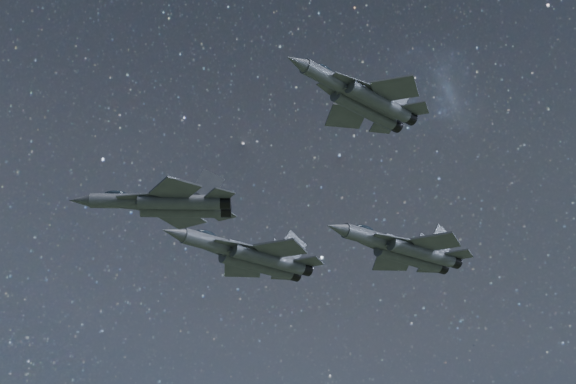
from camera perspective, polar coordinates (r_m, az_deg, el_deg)
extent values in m
cylinder|color=#363A44|center=(80.41, -11.43, -0.63)|extent=(7.17, 3.24, 1.48)
cone|color=#363A44|center=(81.31, -14.59, -0.58)|extent=(2.54, 1.87, 1.33)
ellipsoid|color=black|center=(80.92, -12.18, -0.17)|extent=(2.44, 1.55, 0.73)
cube|color=#363A44|center=(79.69, -7.93, -0.72)|extent=(7.89, 3.39, 1.23)
cylinder|color=#363A44|center=(78.62, -7.74, -0.70)|extent=(8.09, 3.49, 1.48)
cylinder|color=#363A44|center=(80.32, -7.62, -1.29)|extent=(8.09, 3.49, 1.48)
cylinder|color=black|center=(78.27, -4.56, -0.75)|extent=(1.55, 1.64, 1.37)
cylinder|color=black|center=(79.98, -4.51, -1.34)|extent=(1.55, 1.64, 1.37)
cube|color=#363A44|center=(78.95, -10.35, -0.32)|extent=(4.89, 3.10, 0.11)
cube|color=#363A44|center=(81.23, -10.12, -1.12)|extent=(5.00, 1.38, 0.11)
cube|color=#363A44|center=(76.69, -8.03, 0.18)|extent=(4.64, 4.96, 0.19)
cube|color=#363A44|center=(82.47, -7.60, -1.85)|extent=(5.45, 5.42, 0.19)
cube|color=#363A44|center=(77.27, -4.88, -0.22)|extent=(2.72, 2.86, 0.14)
cube|color=#363A44|center=(81.19, -4.74, -1.59)|extent=(3.22, 3.22, 0.14)
cube|color=#363A44|center=(78.96, -5.69, 0.52)|extent=(3.16, 1.25, 3.38)
cube|color=#363A44|center=(81.07, -5.59, -0.24)|extent=(3.28, 0.74, 3.38)
cylinder|color=#363A44|center=(89.80, -5.14, -3.73)|extent=(8.46, 4.47, 1.76)
cone|color=#363A44|center=(87.37, -8.17, -2.88)|extent=(3.08, 2.40, 1.58)
ellipsoid|color=black|center=(89.50, -5.86, -3.02)|extent=(2.93, 2.02, 0.87)
cube|color=#363A44|center=(92.69, -2.05, -4.61)|extent=(9.29, 4.71, 1.47)
cylinder|color=#363A44|center=(91.87, -1.42, -4.76)|extent=(9.53, 4.85, 1.76)
cylinder|color=#363A44|center=(93.60, -2.22, -5.17)|extent=(9.53, 4.85, 1.76)
cylinder|color=black|center=(94.73, 1.16, -5.45)|extent=(1.93, 2.03, 1.63)
cylinder|color=black|center=(96.41, 0.35, -5.84)|extent=(1.93, 2.03, 1.63)
cube|color=#363A44|center=(89.53, -3.52, -3.81)|extent=(5.99, 2.11, 0.14)
cube|color=#363A44|center=(91.92, -4.57, -4.40)|extent=(5.69, 4.06, 0.14)
cube|color=#363A44|center=(89.79, -0.54, -4.07)|extent=(6.47, 6.38, 0.23)
cube|color=#363A44|center=(95.68, -3.25, -5.49)|extent=(5.23, 5.66, 0.23)
cube|color=#363A44|center=(93.47, 1.49, -5.00)|extent=(3.83, 3.81, 0.17)
cube|color=#363A44|center=(97.34, -0.39, -5.91)|extent=(3.06, 3.25, 0.17)
cube|color=#363A44|center=(94.25, 0.33, -3.94)|extent=(3.85, 1.19, 4.02)
cube|color=#363A44|center=(96.35, -0.68, -4.46)|extent=(3.65, 1.78, 4.02)
cylinder|color=#363A44|center=(68.84, 3.16, 7.92)|extent=(6.34, 3.87, 1.34)
cone|color=#363A44|center=(66.52, 0.58, 9.26)|extent=(2.38, 1.96, 1.20)
ellipsoid|color=black|center=(68.62, 2.52, 8.69)|extent=(2.24, 1.67, 0.66)
cube|color=#363A44|center=(71.53, 5.75, 6.52)|extent=(6.94, 4.11, 1.12)
cylinder|color=#363A44|center=(71.05, 6.46, 6.43)|extent=(7.12, 4.23, 1.34)
cylinder|color=#363A44|center=(72.01, 5.45, 5.88)|extent=(7.12, 4.23, 1.34)
cylinder|color=black|center=(73.62, 8.56, 5.29)|extent=(1.53, 1.59, 1.24)
cylinder|color=black|center=(74.55, 7.56, 4.78)|extent=(1.53, 1.59, 1.24)
cube|color=#363A44|center=(69.04, 4.77, 7.76)|extent=(4.57, 1.98, 0.10)
cube|color=#363A44|center=(70.37, 3.41, 6.97)|extent=(4.18, 3.38, 0.10)
cube|color=#363A44|center=(69.92, 7.60, 7.28)|extent=(4.88, 4.76, 0.17)
cube|color=#363A44|center=(73.19, 4.18, 5.40)|extent=(3.71, 4.08, 0.17)
cube|color=#363A44|center=(72.90, 9.04, 5.84)|extent=(2.90, 2.86, 0.13)
cube|color=#363A44|center=(75.03, 6.74, 4.65)|extent=(2.17, 2.32, 0.13)
cube|color=#363A44|center=(73.43, 7.85, 6.85)|extent=(2.86, 1.15, 3.06)
cube|color=#363A44|center=(74.59, 6.61, 6.18)|extent=(2.67, 1.59, 3.06)
cylinder|color=#363A44|center=(88.00, 6.12, -3.32)|extent=(8.04, 3.97, 1.67)
cone|color=#363A44|center=(85.01, 3.46, -2.56)|extent=(2.90, 2.20, 1.50)
ellipsoid|color=black|center=(87.55, 5.45, -2.66)|extent=(2.76, 1.83, 0.82)
cube|color=#363A44|center=(91.42, 8.80, -4.11)|extent=(8.84, 4.16, 1.39)
cylinder|color=#363A44|center=(90.81, 9.48, -4.22)|extent=(9.06, 4.29, 1.67)
cylinder|color=#363A44|center=(92.24, 8.58, -4.65)|extent=(9.06, 4.29, 1.67)
cylinder|color=black|center=(94.07, 11.68, -4.84)|extent=(1.79, 1.89, 1.54)
cylinder|color=black|center=(95.45, 10.78, -5.24)|extent=(1.79, 1.89, 1.54)
cube|color=#363A44|center=(88.13, 7.68, -3.36)|extent=(5.65, 1.80, 0.13)
cube|color=#363A44|center=(90.11, 6.48, -3.97)|extent=(5.44, 3.68, 0.13)
cube|color=#363A44|center=(89.07, 10.48, -3.54)|extent=(6.13, 6.07, 0.21)
cube|color=#363A44|center=(93.93, 7.42, -5.00)|extent=(5.08, 5.46, 0.21)
cube|color=#363A44|center=(92.98, 12.08, -4.39)|extent=(3.63, 3.62, 0.16)
cube|color=#363A44|center=(96.15, 10.01, -5.34)|extent=(2.98, 3.14, 0.16)
cube|color=#363A44|center=(93.44, 10.89, -3.41)|extent=(3.67, 0.99, 3.80)
cube|color=#363A44|center=(95.17, 9.78, -3.95)|extent=(3.50, 1.56, 3.80)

